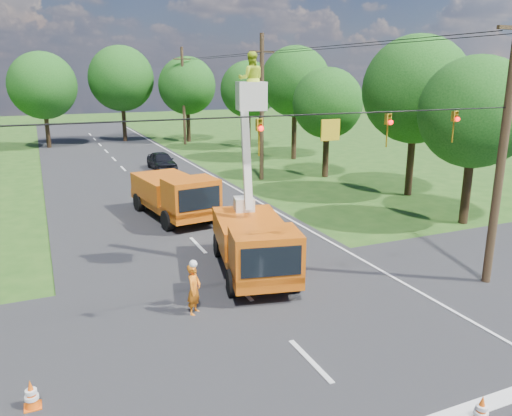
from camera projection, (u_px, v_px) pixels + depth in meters
name	position (u px, v px, depth m)	size (l,w,h in m)	color
ground	(150.00, 197.00, 30.90)	(140.00, 140.00, 0.00)	#224A16
road_main	(150.00, 197.00, 30.90)	(12.00, 100.00, 0.06)	black
road_cross	(277.00, 328.00, 14.98)	(56.00, 10.00, 0.07)	black
edge_line	(234.00, 189.00, 33.06)	(0.12, 90.00, 0.02)	silver
bucket_truck	(254.00, 230.00, 18.59)	(3.60, 6.60, 8.13)	#C14C0D
second_truck	(175.00, 194.00, 25.96)	(3.36, 6.91, 2.49)	#C14C0D
ground_worker	(194.00, 289.00, 15.65)	(0.61, 0.40, 1.67)	orange
distant_car	(162.00, 161.00, 39.26)	(1.67, 4.15, 1.41)	black
traffic_cone_1	(481.00, 410.00, 10.77)	(0.38, 0.38, 0.71)	#F4590C
traffic_cone_2	(233.00, 255.00, 19.94)	(0.38, 0.38, 0.71)	#F4590C
traffic_cone_3	(253.00, 221.00, 24.61)	(0.38, 0.38, 0.71)	#F4590C
traffic_cone_4	(31.00, 395.00, 11.30)	(0.38, 0.38, 0.71)	#F4590C
traffic_cone_7	(218.00, 196.00, 29.66)	(0.38, 0.38, 0.71)	#F4590C
pole_right_near	(504.00, 143.00, 16.94)	(1.80, 0.30, 10.00)	#4C3823
pole_right_mid	(262.00, 107.00, 34.62)	(1.80, 0.30, 10.00)	#4C3823
pole_right_far	(183.00, 96.00, 52.30)	(1.80, 0.30, 10.00)	#4C3823
signal_span	(349.00, 128.00, 14.30)	(18.00, 0.29, 1.07)	black
tree_right_a	(475.00, 112.00, 24.06)	(5.40, 5.40, 8.28)	#382616
tree_right_b	(416.00, 90.00, 29.71)	(6.40, 6.40, 9.65)	#382616
tree_right_c	(328.00, 103.00, 35.50)	(5.00, 5.00, 7.83)	#382616
tree_right_d	(295.00, 82.00, 42.83)	(6.00, 6.00, 9.70)	#382616
tree_right_e	(248.00, 90.00, 49.75)	(5.60, 5.60, 8.63)	#382616
tree_far_a	(43.00, 86.00, 49.44)	(6.60, 6.60, 9.50)	#382616
tree_far_b	(121.00, 79.00, 54.15)	(7.00, 7.00, 10.32)	#382616
tree_far_c	(187.00, 86.00, 54.20)	(6.20, 6.20, 9.18)	#382616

